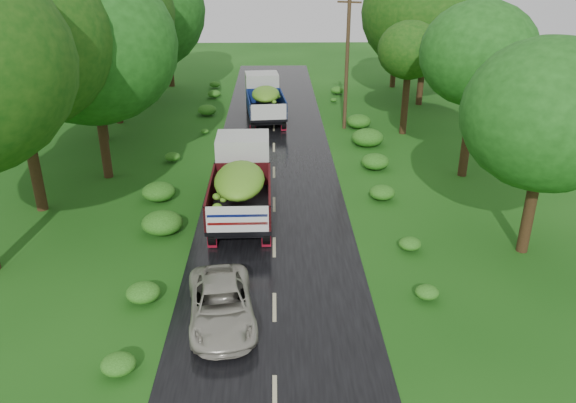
{
  "coord_description": "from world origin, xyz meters",
  "views": [
    {
      "loc": [
        0.08,
        -11.18,
        10.66
      ],
      "look_at": [
        0.55,
        8.58,
        1.7
      ],
      "focal_mm": 35.0,
      "sensor_mm": 36.0,
      "label": 1
    }
  ],
  "objects_px": {
    "truck_near": "(242,179)",
    "utility_pole": "(347,61)",
    "car": "(221,305)",
    "truck_far": "(264,97)"
  },
  "relations": [
    {
      "from": "truck_near",
      "to": "utility_pole",
      "type": "distance_m",
      "value": 14.19
    },
    {
      "from": "car",
      "to": "truck_near",
      "type": "bearing_deg",
      "value": 80.52
    },
    {
      "from": "truck_far",
      "to": "car",
      "type": "bearing_deg",
      "value": -97.9
    },
    {
      "from": "truck_near",
      "to": "truck_far",
      "type": "relative_size",
      "value": 1.04
    },
    {
      "from": "truck_near",
      "to": "utility_pole",
      "type": "bearing_deg",
      "value": 64.22
    },
    {
      "from": "car",
      "to": "utility_pole",
      "type": "height_order",
      "value": "utility_pole"
    },
    {
      "from": "truck_near",
      "to": "truck_far",
      "type": "bearing_deg",
      "value": 86.54
    },
    {
      "from": "truck_far",
      "to": "utility_pole",
      "type": "xyz_separation_m",
      "value": [
        5.19,
        -2.26,
        2.76
      ]
    },
    {
      "from": "truck_far",
      "to": "car",
      "type": "distance_m",
      "value": 22.75
    },
    {
      "from": "truck_far",
      "to": "utility_pole",
      "type": "bearing_deg",
      "value": -28.87
    }
  ]
}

